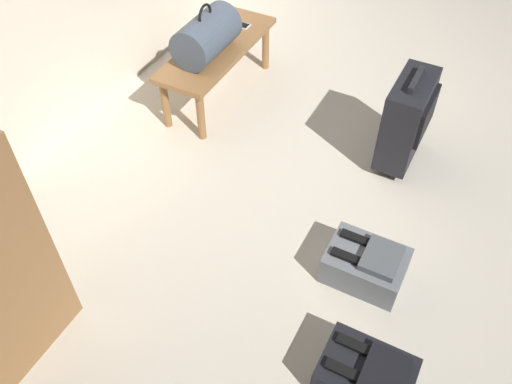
% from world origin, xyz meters
% --- Properties ---
extents(ground_plane, '(6.60, 6.60, 0.00)m').
position_xyz_m(ground_plane, '(0.00, 0.00, 0.00)').
color(ground_plane, beige).
extents(bench, '(1.00, 0.36, 0.38)m').
position_xyz_m(bench, '(0.35, 0.91, 0.32)').
color(bench, olive).
rests_on(bench, ground).
extents(duffel_bag_slate, '(0.44, 0.26, 0.34)m').
position_xyz_m(duffel_bag_slate, '(0.24, 0.91, 0.51)').
color(duffel_bag_slate, '#475160').
rests_on(duffel_bag_slate, bench).
extents(cell_phone, '(0.07, 0.14, 0.01)m').
position_xyz_m(cell_phone, '(0.65, 0.91, 0.38)').
color(cell_phone, silver).
rests_on(cell_phone, bench).
extents(suitcase_upright_charcoal, '(0.43, 0.22, 0.59)m').
position_xyz_m(suitcase_upright_charcoal, '(0.29, -0.38, 0.31)').
color(suitcase_upright_charcoal, black).
rests_on(suitcase_upright_charcoal, ground).
extents(backpack_dark, '(0.28, 0.38, 0.21)m').
position_xyz_m(backpack_dark, '(-1.16, -0.68, 0.09)').
color(backpack_dark, black).
rests_on(backpack_dark, ground).
extents(backpack_grey, '(0.28, 0.38, 0.21)m').
position_xyz_m(backpack_grey, '(-0.62, -0.49, 0.09)').
color(backpack_grey, slate).
rests_on(backpack_grey, ground).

